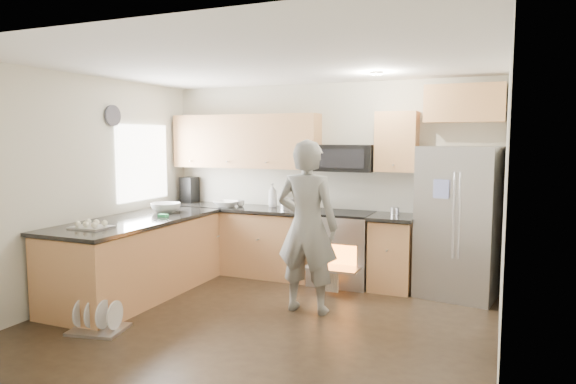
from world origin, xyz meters
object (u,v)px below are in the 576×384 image
at_px(stove_range, 342,232).
at_px(dish_rack, 98,323).
at_px(refrigerator, 459,222).
at_px(person, 307,226).

distance_m(stove_range, dish_rack, 3.10).
height_order(refrigerator, person, person).
bearing_deg(refrigerator, dish_rack, -130.99).
xyz_separation_m(stove_range, dish_rack, (-1.70, -2.52, -0.59)).
height_order(stove_range, dish_rack, stove_range).
xyz_separation_m(refrigerator, person, (-1.46, -1.19, 0.04)).
bearing_deg(person, refrigerator, -142.21).
xyz_separation_m(refrigerator, dish_rack, (-3.12, -2.53, -0.81)).
relative_size(person, dish_rack, 3.26).
height_order(refrigerator, dish_rack, refrigerator).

